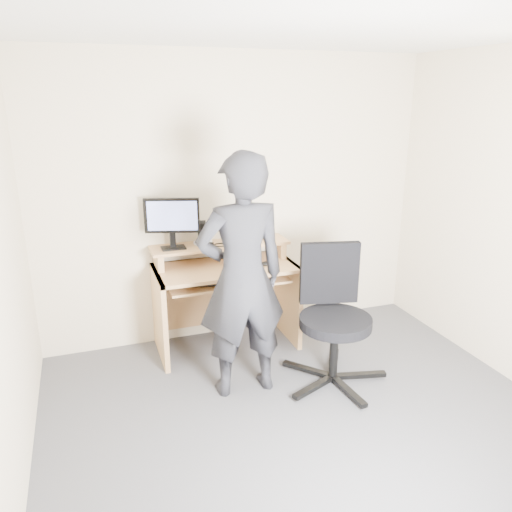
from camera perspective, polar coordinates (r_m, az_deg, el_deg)
ground at (r=3.48m, az=7.22°, el=-20.26°), size 3.50×3.50×0.00m
back_wall at (r=4.45m, az=-2.22°, el=6.41°), size 3.50×0.02×2.50m
ceiling at (r=2.76m, az=9.46°, el=25.20°), size 3.50×3.50×0.02m
desk at (r=4.39m, az=-3.75°, el=-3.35°), size 1.20×0.60×0.91m
monitor at (r=4.17m, az=-9.58°, el=4.22°), size 0.44×0.16×0.43m
external_drive at (r=4.29m, az=-6.19°, el=2.57°), size 0.10×0.14×0.20m
travel_mug at (r=4.36m, az=-3.00°, el=2.67°), size 0.09×0.09×0.17m
smartphone at (r=4.39m, az=-0.67°, el=1.77°), size 0.11×0.15×0.01m
charger at (r=4.24m, az=-5.16°, el=1.28°), size 0.05×0.05×0.03m
headphones at (r=4.34m, az=-6.08°, el=1.49°), size 0.18×0.18×0.06m
keyboard at (r=4.17m, az=-4.56°, el=-2.81°), size 0.49×0.28×0.03m
mouse at (r=4.25m, az=1.18°, el=-0.86°), size 0.11×0.08×0.04m
office_chair at (r=3.88m, az=8.79°, el=-6.22°), size 0.82×0.81×1.04m
person at (r=3.55m, az=-1.65°, el=-2.50°), size 0.66×0.44×1.80m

